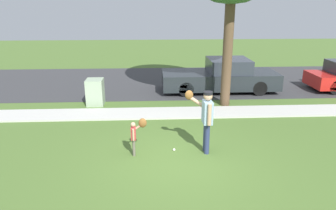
{
  "coord_description": "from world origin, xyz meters",
  "views": [
    {
      "loc": [
        -0.65,
        -7.43,
        3.95
      ],
      "look_at": [
        -0.18,
        1.58,
        1.0
      ],
      "focal_mm": 33.95,
      "sensor_mm": 36.0,
      "label": 1
    }
  ],
  "objects_px": {
    "baseball": "(174,150)",
    "parked_pickup_dark": "(221,77)",
    "person_child": "(136,132)",
    "person_adult": "(206,115)",
    "utility_cabinet": "(95,92)"
  },
  "relations": [
    {
      "from": "baseball",
      "to": "utility_cabinet",
      "type": "bearing_deg",
      "value": 123.3
    },
    {
      "from": "baseball",
      "to": "parked_pickup_dark",
      "type": "height_order",
      "value": "parked_pickup_dark"
    },
    {
      "from": "person_adult",
      "to": "utility_cabinet",
      "type": "relative_size",
      "value": 1.66
    },
    {
      "from": "utility_cabinet",
      "to": "parked_pickup_dark",
      "type": "bearing_deg",
      "value": 17.97
    },
    {
      "from": "person_adult",
      "to": "baseball",
      "type": "distance_m",
      "value": 1.33
    },
    {
      "from": "person_child",
      "to": "baseball",
      "type": "xyz_separation_m",
      "value": [
        1.02,
        0.14,
        -0.61
      ]
    },
    {
      "from": "person_adult",
      "to": "baseball",
      "type": "bearing_deg",
      "value": -8.39
    },
    {
      "from": "person_adult",
      "to": "parked_pickup_dark",
      "type": "bearing_deg",
      "value": -108.08
    },
    {
      "from": "person_child",
      "to": "utility_cabinet",
      "type": "height_order",
      "value": "utility_cabinet"
    },
    {
      "from": "person_child",
      "to": "baseball",
      "type": "bearing_deg",
      "value": 5.38
    },
    {
      "from": "person_adult",
      "to": "parked_pickup_dark",
      "type": "xyz_separation_m",
      "value": [
        1.75,
        6.17,
        -0.4
      ]
    },
    {
      "from": "person_child",
      "to": "utility_cabinet",
      "type": "bearing_deg",
      "value": 110.0
    },
    {
      "from": "parked_pickup_dark",
      "to": "baseball",
      "type": "bearing_deg",
      "value": 67.0
    },
    {
      "from": "utility_cabinet",
      "to": "parked_pickup_dark",
      "type": "distance_m",
      "value": 5.7
    },
    {
      "from": "person_adult",
      "to": "baseball",
      "type": "relative_size",
      "value": 23.33
    }
  ]
}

